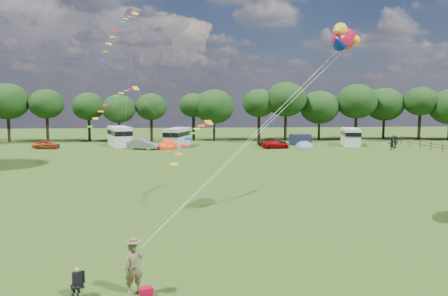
{
  "coord_description": "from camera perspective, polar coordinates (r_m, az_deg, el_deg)",
  "views": [
    {
      "loc": [
        -2.08,
        -20.89,
        7.25
      ],
      "look_at": [
        0.0,
        8.0,
        4.0
      ],
      "focal_mm": 35.0,
      "sensor_mm": 36.0,
      "label": 1
    }
  ],
  "objects": [
    {
      "name": "car_c",
      "position": [
        64.72,
        6.7,
        0.46
      ],
      "size": [
        4.12,
        2.06,
        1.19
      ],
      "primitive_type": "imported",
      "rotation": [
        0.0,
        0.0,
        1.67
      ],
      "color": "#A40808",
      "rests_on": "ground"
    },
    {
      "name": "car_d",
      "position": [
        67.81,
        6.32,
        0.77
      ],
      "size": [
        4.85,
        2.55,
        1.27
      ],
      "primitive_type": "imported",
      "rotation": [
        0.0,
        0.0,
        1.67
      ],
      "color": "black",
      "rests_on": "ground"
    },
    {
      "name": "kite_bag",
      "position": [
        17.21,
        -10.14,
        -18.01
      ],
      "size": [
        0.55,
        0.46,
        0.33
      ],
      "primitive_type": "cube",
      "rotation": [
        0.0,
        0.0,
        0.35
      ],
      "color": "#A40324",
      "rests_on": "ground"
    },
    {
      "name": "walker_a",
      "position": [
        66.71,
        20.99,
        0.54
      ],
      "size": [
        0.94,
        0.62,
        1.86
      ],
      "primitive_type": "imported",
      "rotation": [
        0.0,
        0.0,
        3.22
      ],
      "color": "black",
      "rests_on": "ground"
    },
    {
      "name": "campervan_d",
      "position": [
        71.4,
        16.2,
        1.49
      ],
      "size": [
        3.39,
        5.85,
        2.69
      ],
      "rotation": [
        0.0,
        0.0,
        1.37
      ],
      "color": "silver",
      "rests_on": "ground"
    },
    {
      "name": "tent_greyblue",
      "position": [
        65.11,
        10.46,
        -0.08
      ],
      "size": [
        3.03,
        3.31,
        2.25
      ],
      "color": "slate",
      "rests_on": "ground"
    },
    {
      "name": "streamer_kite_b",
      "position": [
        42.94,
        -13.73,
        6.2
      ],
      "size": [
        4.3,
        4.69,
        3.8
      ],
      "rotation": [
        0.0,
        0.0,
        0.72
      ],
      "color": "yellow",
      "rests_on": "ground"
    },
    {
      "name": "kite_flyer",
      "position": [
        17.23,
        -11.69,
        -15.07
      ],
      "size": [
        0.85,
        0.72,
        1.97
      ],
      "primitive_type": "imported",
      "rotation": [
        0.0,
        0.0,
        0.41
      ],
      "color": "brown",
      "rests_on": "ground"
    },
    {
      "name": "ground_plane",
      "position": [
        22.21,
        1.52,
        -12.65
      ],
      "size": [
        180.0,
        180.0,
        0.0
      ],
      "primitive_type": "plane",
      "color": "black",
      "rests_on": "ground"
    },
    {
      "name": "car_a",
      "position": [
        68.95,
        -22.2,
        0.44
      ],
      "size": [
        4.02,
        1.88,
        1.3
      ],
      "primitive_type": "imported",
      "rotation": [
        0.0,
        0.0,
        1.48
      ],
      "color": "#A13818",
      "rests_on": "ground"
    },
    {
      "name": "fish_kite",
      "position": [
        26.08,
        15.27,
        13.64
      ],
      "size": [
        2.75,
        3.51,
        1.92
      ],
      "rotation": [
        0.0,
        -0.21,
        1.0
      ],
      "color": "red",
      "rests_on": "ground"
    },
    {
      "name": "streamer_kite_a",
      "position": [
        48.42,
        -13.21,
        15.08
      ],
      "size": [
        3.4,
        5.59,
        5.78
      ],
      "rotation": [
        0.0,
        0.0,
        0.59
      ],
      "color": "gold",
      "rests_on": "ground"
    },
    {
      "name": "streamer_kite_c",
      "position": [
        31.59,
        -3.71,
        1.81
      ],
      "size": [
        3.19,
        4.92,
        2.8
      ],
      "rotation": [
        0.0,
        0.0,
        0.57
      ],
      "color": "orange",
      "rests_on": "ground"
    },
    {
      "name": "awning_navy",
      "position": [
        69.98,
        9.91,
        1.08
      ],
      "size": [
        3.31,
        2.95,
        1.74
      ],
      "primitive_type": "cube",
      "rotation": [
        0.0,
        0.0,
        0.28
      ],
      "color": "#191E36",
      "rests_on": "ground"
    },
    {
      "name": "tree_line",
      "position": [
        76.25,
        1.44,
        5.73
      ],
      "size": [
        102.98,
        10.98,
        10.27
      ],
      "color": "black",
      "rests_on": "ground"
    },
    {
      "name": "walker_b",
      "position": [
        69.65,
        21.45,
        0.75
      ],
      "size": [
        1.31,
        0.91,
        1.85
      ],
      "primitive_type": "imported",
      "rotation": [
        0.0,
        0.0,
        3.47
      ],
      "color": "black",
      "rests_on": "ground"
    },
    {
      "name": "car_b",
      "position": [
        64.15,
        -10.57,
        0.48
      ],
      "size": [
        4.55,
        3.05,
        1.51
      ],
      "primitive_type": "imported",
      "rotation": [
        0.0,
        0.0,
        1.19
      ],
      "color": "gray",
      "rests_on": "ground"
    },
    {
      "name": "campervan_c",
      "position": [
        67.26,
        -6.13,
        1.48
      ],
      "size": [
        4.22,
        6.25,
        2.82
      ],
      "rotation": [
        0.0,
        0.0,
        1.23
      ],
      "color": "#B3B4B5",
      "rests_on": "ground"
    },
    {
      "name": "campervan_b",
      "position": [
        69.36,
        -13.46,
        1.58
      ],
      "size": [
        4.67,
        6.7,
        3.02
      ],
      "rotation": [
        0.0,
        0.0,
        1.94
      ],
      "color": "silver",
      "rests_on": "ground"
    },
    {
      "name": "camp_chair",
      "position": [
        17.61,
        -18.61,
        -15.89
      ],
      "size": [
        0.58,
        0.59,
        1.13
      ],
      "rotation": [
        0.0,
        0.0,
        0.35
      ],
      "color": "#99999E",
      "rests_on": "ground"
    },
    {
      "name": "tent_orange",
      "position": [
        64.55,
        -7.44,
        -0.08
      ],
      "size": [
        3.16,
        3.46,
        2.47
      ],
      "color": "red",
      "rests_on": "ground"
    }
  ]
}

